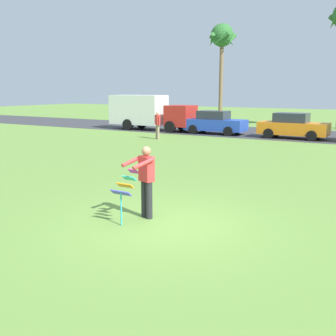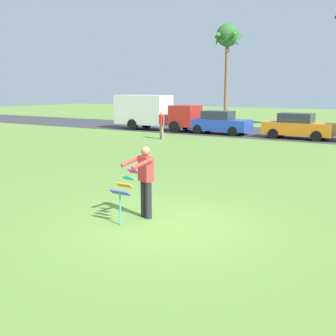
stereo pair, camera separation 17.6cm
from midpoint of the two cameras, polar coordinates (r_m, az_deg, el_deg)
The scene contains 9 objects.
ground_plane at distance 9.38m, azimuth 0.02°, elevation -7.87°, with size 120.00×120.00×0.00m, color olive.
road_strip at distance 28.73m, azimuth 22.08°, elevation 4.13°, with size 120.00×8.00×0.01m, color #38383D.
person_kite_flyer at distance 9.57m, azimuth -2.70°, elevation -1.57°, with size 0.70×0.76×1.73m.
kite_held at distance 9.24m, azimuth -5.64°, elevation -2.76°, with size 0.51×0.63×1.23m.
parked_truck_red_cab at distance 30.99m, azimuth -2.07°, elevation 7.98°, with size 6.70×2.12×2.62m.
parked_car_blue at distance 28.34m, azimuth 7.43°, elevation 6.32°, with size 4.20×1.84×1.60m.
parked_car_orange at distance 26.63m, azimuth 17.97°, elevation 5.59°, with size 4.22×1.88×1.60m.
palm_tree_left_near at distance 39.75m, azimuth 8.51°, elevation 17.45°, with size 2.58×2.71×9.05m.
person_walker_near at distance 25.19m, azimuth -0.70°, elevation 6.20°, with size 0.49×0.38×1.73m.
Camera 2 is at (4.71, -7.52, 3.03)m, focal length 43.28 mm.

